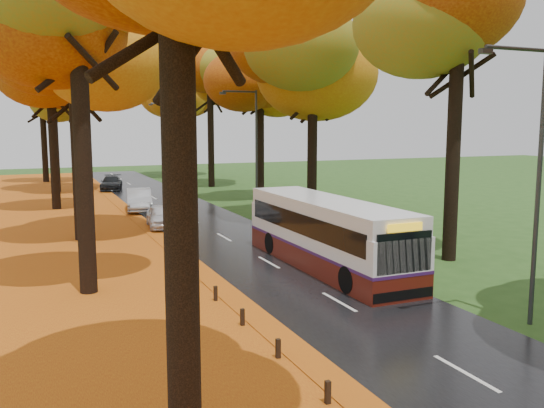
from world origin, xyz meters
TOP-DOWN VIEW (x-y plane):
  - road at (0.00, 25.00)m, footprint 6.50×90.00m
  - centre_line at (0.00, 25.00)m, footprint 0.12×90.00m
  - leaf_verge at (-9.00, 25.00)m, footprint 12.00×90.00m
  - leaf_drift at (-3.05, 25.00)m, footprint 0.90×90.00m
  - trees_left at (-7.18, 27.06)m, footprint 9.20×74.00m
  - trees_right at (7.19, 26.91)m, footprint 9.30×74.20m
  - streetlamp_near at (3.95, 8.00)m, footprint 2.45×0.18m
  - streetlamp_mid at (3.95, 30.00)m, footprint 2.45×0.18m
  - streetlamp_far at (3.95, 52.00)m, footprint 2.45×0.18m
  - bus at (1.87, 16.34)m, footprint 2.46×10.65m
  - car_white at (-2.35, 28.27)m, footprint 1.90×3.91m
  - car_silver at (-2.35, 35.21)m, footprint 2.25×4.76m
  - car_dark at (-2.35, 48.91)m, footprint 2.64×4.63m

SIDE VIEW (x-z plane):
  - leaf_verge at x=-9.00m, z-range 0.00..0.02m
  - road at x=0.00m, z-range 0.00..0.04m
  - leaf_drift at x=-3.05m, z-range 0.04..0.05m
  - centre_line at x=0.00m, z-range 0.04..0.05m
  - car_dark at x=-2.35m, z-range 0.04..1.30m
  - car_white at x=-2.35m, z-range 0.04..1.33m
  - car_silver at x=-2.35m, z-range 0.04..1.55m
  - bus at x=1.87m, z-range 0.11..2.91m
  - streetlamp_near at x=3.95m, z-range 0.71..8.71m
  - streetlamp_mid at x=3.95m, z-range 0.71..8.71m
  - streetlamp_far at x=3.95m, z-range 0.71..8.71m
  - trees_left at x=-7.18m, z-range 2.59..16.48m
  - trees_right at x=7.19m, z-range 2.71..16.67m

